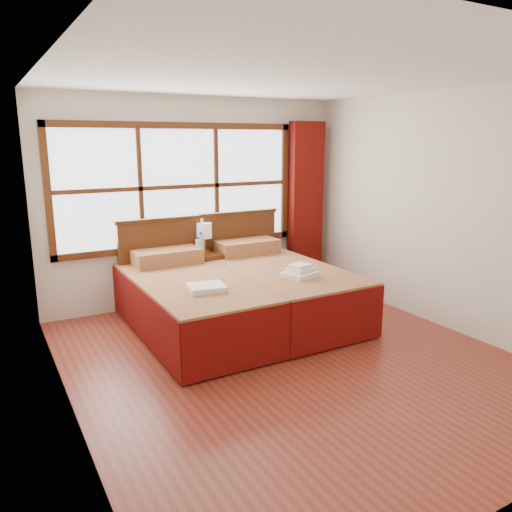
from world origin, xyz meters
TOP-DOWN VIEW (x-y plane):
  - floor at (0.00, 0.00)m, footprint 4.50×4.50m
  - ceiling at (0.00, 0.00)m, footprint 4.50×4.50m
  - wall_back at (0.00, 2.25)m, footprint 4.00×0.00m
  - wall_left at (-2.00, 0.00)m, footprint 0.00×4.50m
  - wall_right at (2.00, 0.00)m, footprint 0.00×4.50m
  - window at (-0.25, 2.21)m, footprint 3.16×0.06m
  - curtain at (1.60, 2.11)m, footprint 0.50×0.16m
  - bed_left at (-0.55, 1.20)m, footprint 1.17×2.27m
  - bed_right at (0.55, 1.20)m, footprint 1.18×2.28m
  - nightstand at (-0.04, 1.99)m, footprint 0.50×0.49m
  - towels_left at (-0.58, 0.69)m, footprint 0.40×0.37m
  - towels_right at (0.51, 0.63)m, footprint 0.39×0.36m
  - lamp at (0.01, 2.07)m, footprint 0.19×0.19m
  - bottle_near at (-0.15, 1.89)m, footprint 0.06×0.06m
  - bottle_far at (-0.08, 1.99)m, footprint 0.07×0.07m

SIDE VIEW (x-z plane):
  - floor at x=0.00m, z-range 0.00..0.00m
  - nightstand at x=-0.04m, z-range 0.00..0.67m
  - bed_left at x=-0.55m, z-range -0.22..0.92m
  - bed_right at x=0.55m, z-range -0.23..0.92m
  - towels_left at x=-0.58m, z-range 0.61..0.66m
  - towels_right at x=0.51m, z-range 0.60..0.74m
  - bottle_near at x=-0.15m, z-range 0.66..0.89m
  - bottle_far at x=-0.08m, z-range 0.66..0.93m
  - lamp at x=0.01m, z-range 0.75..1.12m
  - curtain at x=1.60m, z-range 0.02..2.32m
  - wall_back at x=0.00m, z-range -0.70..3.30m
  - wall_left at x=-2.00m, z-range -0.95..3.55m
  - wall_right at x=2.00m, z-range -0.95..3.55m
  - window at x=-0.25m, z-range 0.72..2.28m
  - ceiling at x=0.00m, z-range 2.60..2.60m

